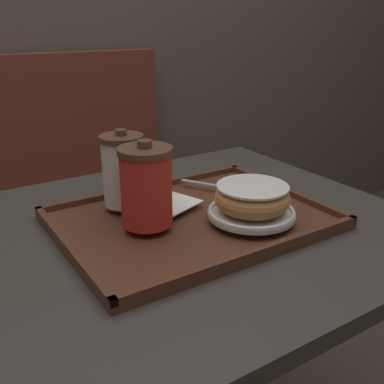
{
  "coord_description": "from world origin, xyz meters",
  "views": [
    {
      "loc": [
        -0.39,
        -0.66,
        1.12
      ],
      "look_at": [
        0.03,
        -0.01,
        0.82
      ],
      "focal_mm": 42.0,
      "sensor_mm": 36.0,
      "label": 1
    }
  ],
  "objects_px": {
    "coffee_cup_rear": "(123,170)",
    "spoon": "(227,187)",
    "coffee_cup_front": "(146,186)",
    "donut_chocolate_glazed": "(252,197)"
  },
  "relations": [
    {
      "from": "coffee_cup_rear",
      "to": "donut_chocolate_glazed",
      "type": "height_order",
      "value": "coffee_cup_rear"
    },
    {
      "from": "coffee_cup_front",
      "to": "coffee_cup_rear",
      "type": "relative_size",
      "value": 1.02
    },
    {
      "from": "coffee_cup_rear",
      "to": "spoon",
      "type": "distance_m",
      "value": 0.23
    },
    {
      "from": "coffee_cup_rear",
      "to": "spoon",
      "type": "relative_size",
      "value": 1.1
    },
    {
      "from": "spoon",
      "to": "coffee_cup_front",
      "type": "bearing_deg",
      "value": -105.71
    },
    {
      "from": "coffee_cup_front",
      "to": "spoon",
      "type": "relative_size",
      "value": 1.12
    },
    {
      "from": "coffee_cup_rear",
      "to": "donut_chocolate_glazed",
      "type": "relative_size",
      "value": 1.08
    },
    {
      "from": "coffee_cup_front",
      "to": "spoon",
      "type": "bearing_deg",
      "value": 15.6
    },
    {
      "from": "coffee_cup_front",
      "to": "donut_chocolate_glazed",
      "type": "relative_size",
      "value": 1.1
    },
    {
      "from": "coffee_cup_rear",
      "to": "spoon",
      "type": "xyz_separation_m",
      "value": [
        0.22,
        -0.04,
        -0.06
      ]
    }
  ]
}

